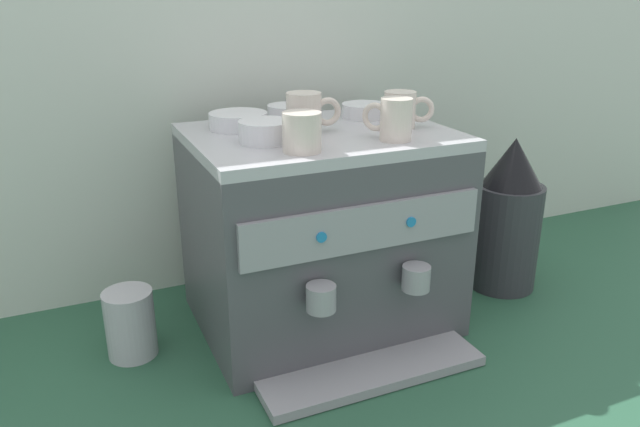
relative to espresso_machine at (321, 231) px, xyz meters
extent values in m
plane|color=#28563D|center=(0.00, 0.00, -0.22)|extent=(4.00, 4.00, 0.00)
cube|color=silver|center=(0.00, 0.31, 0.34)|extent=(2.80, 0.03, 1.12)
cube|color=#4C4C51|center=(0.00, 0.00, -0.01)|extent=(0.54, 0.41, 0.42)
cube|color=#B7B7BC|center=(0.00, 0.00, 0.21)|extent=(0.54, 0.41, 0.02)
cube|color=#939399|center=(0.00, -0.21, 0.08)|extent=(0.49, 0.01, 0.09)
cylinder|color=#1E7AB7|center=(-0.09, -0.21, 0.08)|extent=(0.02, 0.01, 0.02)
cylinder|color=#1E7AB7|center=(0.09, -0.21, 0.08)|extent=(0.02, 0.01, 0.02)
cube|color=#939399|center=(0.00, -0.25, -0.21)|extent=(0.46, 0.12, 0.02)
cylinder|color=#939399|center=(-0.10, -0.23, -0.03)|extent=(0.06, 0.06, 0.05)
cylinder|color=#939399|center=(0.10, -0.23, -0.03)|extent=(0.06, 0.06, 0.05)
cylinder|color=beige|center=(0.17, -0.03, 0.26)|extent=(0.07, 0.07, 0.08)
torus|color=beige|center=(0.21, -0.05, 0.26)|extent=(0.06, 0.03, 0.06)
cylinder|color=beige|center=(-0.04, 0.00, 0.26)|extent=(0.07, 0.07, 0.08)
torus|color=beige|center=(0.01, 0.00, 0.26)|extent=(0.06, 0.02, 0.06)
cylinder|color=beige|center=(-0.10, -0.13, 0.26)|extent=(0.07, 0.07, 0.07)
torus|color=beige|center=(-0.07, -0.10, 0.26)|extent=(0.04, 0.05, 0.05)
cylinder|color=beige|center=(0.10, -0.13, 0.26)|extent=(0.06, 0.06, 0.08)
torus|color=beige|center=(0.08, -0.09, 0.26)|extent=(0.04, 0.05, 0.06)
cylinder|color=white|center=(0.15, 0.10, 0.24)|extent=(0.11, 0.11, 0.03)
cylinder|color=white|center=(0.15, 0.10, 0.23)|extent=(0.06, 0.06, 0.01)
cylinder|color=white|center=(-0.15, 0.10, 0.24)|extent=(0.12, 0.12, 0.03)
cylinder|color=white|center=(-0.15, 0.10, 0.23)|extent=(0.07, 0.07, 0.01)
cylinder|color=white|center=(-0.02, 0.13, 0.24)|extent=(0.09, 0.09, 0.03)
cylinder|color=white|center=(-0.02, 0.13, 0.23)|extent=(0.05, 0.05, 0.01)
cylinder|color=white|center=(-0.13, -0.04, 0.24)|extent=(0.10, 0.10, 0.04)
cylinder|color=white|center=(-0.13, -0.04, 0.23)|extent=(0.06, 0.06, 0.01)
cylinder|color=#333338|center=(0.49, -0.03, -0.08)|extent=(0.17, 0.17, 0.27)
cone|color=black|center=(0.49, -0.03, 0.11)|extent=(0.15, 0.15, 0.12)
cylinder|color=#B7B7BC|center=(-0.42, 0.02, -0.15)|extent=(0.10, 0.10, 0.14)
camera|label=1|loc=(-0.51, -1.14, 0.51)|focal=34.37mm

